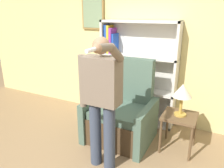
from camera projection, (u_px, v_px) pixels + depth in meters
name	position (u px, v px, depth m)	size (l,w,h in m)	color
wall_back	(147.00, 45.00, 3.86)	(8.00, 0.11, 2.80)	#DBCC84
bookcase	(131.00, 72.00, 3.97)	(1.38, 0.28, 1.83)	silver
armchair	(122.00, 115.00, 3.50)	(1.00, 0.87, 1.27)	#4C3823
person_standing	(101.00, 97.00, 2.64)	(0.60, 0.78, 1.70)	#384256
side_table	(179.00, 121.00, 3.15)	(0.47, 0.47, 0.56)	brown
table_lamp	(182.00, 92.00, 3.01)	(0.27, 0.27, 0.47)	gold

